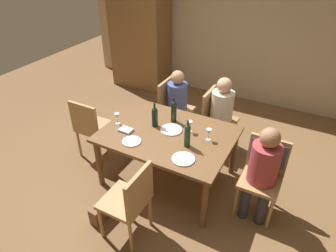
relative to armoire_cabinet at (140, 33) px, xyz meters
name	(u,v)px	position (x,y,z in m)	size (l,w,h in m)	color
ground_plane	(168,178)	(1.88, -2.33, -1.10)	(10.00, 10.00, 0.00)	brown
rear_room_partition	(241,27)	(1.88, 0.45, 0.25)	(6.40, 0.12, 2.70)	tan
armoire_cabinet	(140,33)	(0.00, 0.00, 0.00)	(1.18, 0.62, 2.18)	brown
dining_table	(168,138)	(1.88, -2.33, -0.44)	(1.56, 1.15, 0.73)	brown
chair_right_end	(265,165)	(3.04, -2.20, -0.50)	(0.44, 0.46, 0.92)	#A87F51
chair_far_left	(172,105)	(1.44, -1.37, -0.56)	(0.44, 0.44, 0.92)	#A87F51
chair_far_right	(215,116)	(2.15, -1.37, -0.56)	(0.44, 0.44, 0.92)	#A87F51
chair_left_end	(91,125)	(0.72, -2.41, -0.56)	(0.44, 0.44, 0.92)	#A87F51
chair_near	(131,199)	(1.97, -3.28, -0.56)	(0.44, 0.44, 0.92)	#A87F51
person_woman_host	(263,168)	(3.04, -2.35, -0.43)	(0.32, 0.36, 1.16)	#33333D
person_man_bearded	(179,100)	(1.56, -1.37, -0.45)	(0.34, 0.30, 1.11)	#33333D
person_man_guest	(223,110)	(2.26, -1.37, -0.43)	(0.36, 0.31, 1.15)	#33333D
wine_bottle_tall_green	(174,111)	(1.82, -2.06, -0.21)	(0.07, 0.07, 0.34)	black
wine_bottle_dark_red	(155,116)	(1.66, -2.26, -0.23)	(0.08, 0.08, 0.32)	black
wine_bottle_short_olive	(187,135)	(2.20, -2.45, -0.21)	(0.07, 0.07, 0.34)	#19381E
wine_glass_near_left	(117,116)	(1.22, -2.44, -0.26)	(0.07, 0.07, 0.15)	silver
wine_glass_centre	(209,132)	(2.37, -2.23, -0.26)	(0.07, 0.07, 0.15)	silver
wine_glass_near_right	(190,124)	(2.10, -2.18, -0.26)	(0.07, 0.07, 0.15)	silver
dinner_plate_host	(183,159)	(2.26, -2.69, -0.36)	(0.25, 0.25, 0.01)	silver
dinner_plate_guest_left	(132,141)	(1.60, -2.69, -0.36)	(0.22, 0.22, 0.01)	white
dinner_plate_guest_right	(171,130)	(1.89, -2.25, -0.36)	(0.27, 0.27, 0.01)	white
folded_napkin	(126,130)	(1.41, -2.53, -0.35)	(0.16, 0.12, 0.03)	#ADC6D6
handbag	(101,211)	(1.53, -3.28, -0.99)	(0.28, 0.12, 0.22)	brown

